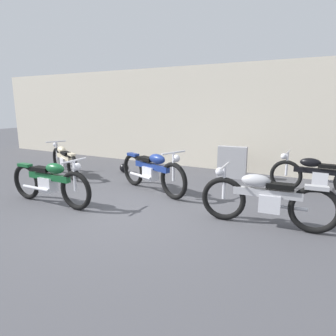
{
  "coord_description": "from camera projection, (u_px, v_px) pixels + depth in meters",
  "views": [
    {
      "loc": [
        3.09,
        -4.1,
        1.93
      ],
      "look_at": [
        0.09,
        1.5,
        0.55
      ],
      "focal_mm": 31.43,
      "sensor_mm": 36.0,
      "label": 1
    }
  ],
  "objects": [
    {
      "name": "building_wall",
      "position": [
        211.0,
        118.0,
        8.85
      ],
      "size": [
        18.0,
        0.3,
        3.06
      ],
      "primitive_type": "cube",
      "color": "beige",
      "rests_on": "ground_plane"
    },
    {
      "name": "motorcycle_green",
      "position": [
        50.0,
        182.0,
        5.71
      ],
      "size": [
        2.12,
        0.59,
        0.95
      ],
      "rotation": [
        0.0,
        0.0,
        0.0
      ],
      "color": "black",
      "rests_on": "ground_plane"
    },
    {
      "name": "motorcycle_silver",
      "position": [
        265.0,
        199.0,
        4.68
      ],
      "size": [
        2.13,
        0.59,
        0.95
      ],
      "rotation": [
        0.0,
        0.0,
        3.23
      ],
      "color": "black",
      "rests_on": "ground_plane"
    },
    {
      "name": "motorcycle_blue",
      "position": [
        152.0,
        171.0,
        6.54
      ],
      "size": [
        2.12,
        0.99,
        1.0
      ],
      "rotation": [
        0.0,
        0.0,
        -0.36
      ],
      "color": "black",
      "rests_on": "ground_plane"
    },
    {
      "name": "motorcycle_cream",
      "position": [
        64.0,
        160.0,
        8.06
      ],
      "size": [
        1.84,
        1.01,
        0.9
      ],
      "rotation": [
        0.0,
        0.0,
        2.7
      ],
      "color": "black",
      "rests_on": "ground_plane"
    },
    {
      "name": "motorcycle_black",
      "position": [
        317.0,
        175.0,
        6.35
      ],
      "size": [
        2.0,
        0.56,
        0.9
      ],
      "rotation": [
        0.0,
        0.0,
        3.11
      ],
      "color": "black",
      "rests_on": "ground_plane"
    },
    {
      "name": "ground_plane",
      "position": [
        125.0,
        212.0,
        5.37
      ],
      "size": [
        40.0,
        40.0,
        0.0
      ],
      "primitive_type": "plane",
      "color": "#47474C"
    },
    {
      "name": "helmet",
      "position": [
        124.0,
        168.0,
        8.49
      ],
      "size": [
        0.26,
        0.26,
        0.26
      ],
      "primitive_type": "sphere",
      "color": "black",
      "rests_on": "ground_plane"
    },
    {
      "name": "stone_marker",
      "position": [
        232.0,
        162.0,
        7.8
      ],
      "size": [
        0.77,
        0.26,
        0.85
      ],
      "primitive_type": "cube",
      "rotation": [
        0.0,
        0.0,
        0.08
      ],
      "color": "#9E9EA3",
      "rests_on": "ground_plane"
    }
  ]
}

